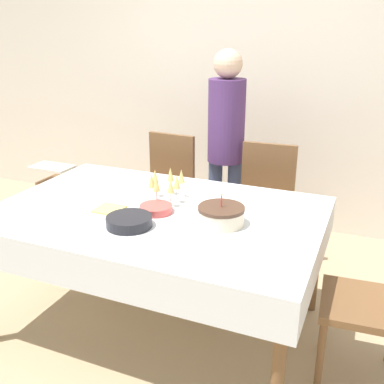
% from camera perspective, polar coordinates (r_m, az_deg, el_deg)
% --- Properties ---
extents(ground_plane, '(12.00, 12.00, 0.00)m').
position_cam_1_polar(ground_plane, '(2.97, -4.07, -16.31)').
color(ground_plane, tan).
extents(wall_back, '(8.00, 0.05, 2.70)m').
position_cam_1_polar(wall_back, '(4.13, 7.42, 14.34)').
color(wall_back, silver).
rests_on(wall_back, ground_plane).
extents(dining_table, '(1.85, 1.22, 0.78)m').
position_cam_1_polar(dining_table, '(2.62, -4.44, -4.30)').
color(dining_table, white).
rests_on(dining_table, ground_plane).
extents(dining_chair_far_left, '(0.45, 0.45, 0.97)m').
position_cam_1_polar(dining_chair_far_left, '(3.61, -3.37, 0.30)').
color(dining_chair_far_left, brown).
rests_on(dining_chair_far_left, ground_plane).
extents(dining_chair_far_right, '(0.44, 0.44, 0.97)m').
position_cam_1_polar(dining_chair_far_right, '(3.35, 9.14, -1.54)').
color(dining_chair_far_right, brown).
rests_on(dining_chair_far_right, ground_plane).
extents(dining_chair_right_end, '(0.45, 0.45, 0.97)m').
position_cam_1_polar(dining_chair_right_end, '(2.45, 23.23, -11.71)').
color(dining_chair_right_end, brown).
rests_on(dining_chair_right_end, ground_plane).
extents(birthday_cake, '(0.25, 0.25, 0.17)m').
position_cam_1_polar(birthday_cake, '(2.38, 3.73, -2.96)').
color(birthday_cake, beige).
rests_on(birthday_cake, dining_table).
extents(champagne_tray, '(0.30, 0.30, 0.18)m').
position_cam_1_polar(champagne_tray, '(2.67, -3.30, 0.64)').
color(champagne_tray, silver).
rests_on(champagne_tray, dining_table).
extents(plate_stack_main, '(0.24, 0.24, 0.06)m').
position_cam_1_polar(plate_stack_main, '(2.38, -7.98, -3.71)').
color(plate_stack_main, black).
rests_on(plate_stack_main, dining_table).
extents(plate_stack_dessert, '(0.19, 0.19, 0.04)m').
position_cam_1_polar(plate_stack_dessert, '(2.54, -4.60, -2.14)').
color(plate_stack_dessert, '#CC4C47').
rests_on(plate_stack_dessert, dining_table).
extents(cake_knife, '(0.30, 0.06, 0.00)m').
position_cam_1_polar(cake_knife, '(2.18, 3.41, -6.58)').
color(cake_knife, silver).
rests_on(cake_knife, dining_table).
extents(fork_pile, '(0.18, 0.09, 0.02)m').
position_cam_1_polar(fork_pile, '(2.45, -11.78, -3.66)').
color(fork_pile, silver).
rests_on(fork_pile, dining_table).
extents(napkin_pile, '(0.15, 0.15, 0.01)m').
position_cam_1_polar(napkin_pile, '(2.61, -10.48, -2.15)').
color(napkin_pile, '#E0D166').
rests_on(napkin_pile, dining_table).
extents(person_standing, '(0.28, 0.28, 1.62)m').
position_cam_1_polar(person_standing, '(3.46, 4.35, 7.01)').
color(person_standing, '#3F4C72').
rests_on(person_standing, ground_plane).
extents(high_chair, '(0.33, 0.35, 0.71)m').
position_cam_1_polar(high_chair, '(3.92, -16.30, 0.31)').
color(high_chair, brown).
rests_on(high_chair, ground_plane).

